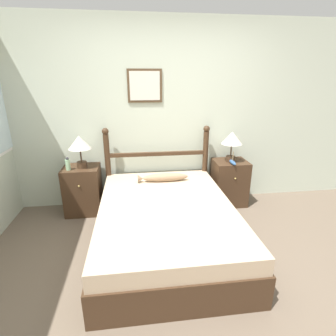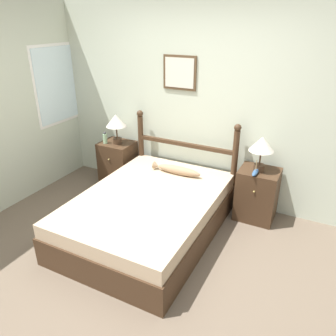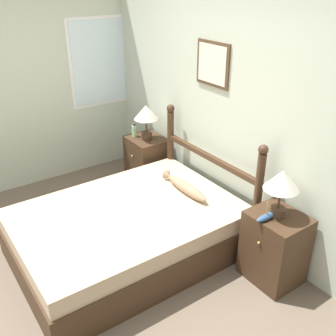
{
  "view_description": "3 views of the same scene",
  "coord_description": "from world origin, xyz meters",
  "px_view_note": "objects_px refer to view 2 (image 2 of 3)",
  "views": [
    {
      "loc": [
        -0.45,
        -1.95,
        1.79
      ],
      "look_at": [
        -0.07,
        1.02,
        0.75
      ],
      "focal_mm": 28.0,
      "sensor_mm": 36.0,
      "label": 1
    },
    {
      "loc": [
        1.53,
        -2.19,
        2.33
      ],
      "look_at": [
        -0.08,
        0.95,
        0.7
      ],
      "focal_mm": 35.0,
      "sensor_mm": 36.0,
      "label": 2
    },
    {
      "loc": [
        2.61,
        -0.88,
        2.49
      ],
      "look_at": [
        -0.18,
        1.08,
        0.77
      ],
      "focal_mm": 42.0,
      "sensor_mm": 36.0,
      "label": 3
    }
  ],
  "objects_px": {
    "fish_pillow": "(177,170)",
    "nightstand_left": "(118,163)",
    "bed": "(149,214)",
    "nightstand_right": "(257,194)",
    "model_boat": "(255,172)",
    "bottle": "(105,138)",
    "table_lamp_left": "(116,122)",
    "table_lamp_right": "(262,146)"
  },
  "relations": [
    {
      "from": "fish_pillow",
      "to": "nightstand_left",
      "type": "bearing_deg",
      "value": 168.09
    },
    {
      "from": "bed",
      "to": "fish_pillow",
      "type": "relative_size",
      "value": 3.13
    },
    {
      "from": "nightstand_left",
      "to": "nightstand_right",
      "type": "relative_size",
      "value": 1.0
    },
    {
      "from": "model_boat",
      "to": "bottle",
      "type": "bearing_deg",
      "value": 179.01
    },
    {
      "from": "fish_pillow",
      "to": "bottle",
      "type": "bearing_deg",
      "value": 173.66
    },
    {
      "from": "nightstand_left",
      "to": "table_lamp_left",
      "type": "height_order",
      "value": "table_lamp_left"
    },
    {
      "from": "table_lamp_left",
      "to": "bottle",
      "type": "bearing_deg",
      "value": -152.91
    },
    {
      "from": "nightstand_left",
      "to": "bed",
      "type": "bearing_deg",
      "value": -40.23
    },
    {
      "from": "table_lamp_right",
      "to": "fish_pillow",
      "type": "distance_m",
      "value": 1.09
    },
    {
      "from": "nightstand_right",
      "to": "model_boat",
      "type": "height_order",
      "value": "model_boat"
    },
    {
      "from": "fish_pillow",
      "to": "table_lamp_right",
      "type": "bearing_deg",
      "value": 12.37
    },
    {
      "from": "nightstand_right",
      "to": "fish_pillow",
      "type": "bearing_deg",
      "value": -167.1
    },
    {
      "from": "model_boat",
      "to": "nightstand_right",
      "type": "bearing_deg",
      "value": 78.24
    },
    {
      "from": "bed",
      "to": "nightstand_left",
      "type": "relative_size",
      "value": 3.14
    },
    {
      "from": "nightstand_right",
      "to": "table_lamp_left",
      "type": "height_order",
      "value": "table_lamp_left"
    },
    {
      "from": "fish_pillow",
      "to": "model_boat",
      "type": "bearing_deg",
      "value": 5.72
    },
    {
      "from": "nightstand_left",
      "to": "model_boat",
      "type": "xyz_separation_m",
      "value": [
        2.06,
        -0.13,
        0.36
      ]
    },
    {
      "from": "bottle",
      "to": "model_boat",
      "type": "height_order",
      "value": "model_boat"
    },
    {
      "from": "table_lamp_right",
      "to": "table_lamp_left",
      "type": "bearing_deg",
      "value": -179.99
    },
    {
      "from": "nightstand_left",
      "to": "fish_pillow",
      "type": "bearing_deg",
      "value": -11.91
    },
    {
      "from": "bed",
      "to": "model_boat",
      "type": "relative_size",
      "value": 9.4
    },
    {
      "from": "table_lamp_left",
      "to": "bottle",
      "type": "distance_m",
      "value": 0.29
    },
    {
      "from": "table_lamp_left",
      "to": "fish_pillow",
      "type": "xyz_separation_m",
      "value": [
        1.06,
        -0.22,
        -0.43
      ]
    },
    {
      "from": "nightstand_right",
      "to": "table_lamp_left",
      "type": "bearing_deg",
      "value": -179.63
    },
    {
      "from": "table_lamp_left",
      "to": "table_lamp_right",
      "type": "relative_size",
      "value": 1.0
    },
    {
      "from": "nightstand_left",
      "to": "nightstand_right",
      "type": "height_order",
      "value": "same"
    },
    {
      "from": "bed",
      "to": "model_boat",
      "type": "bearing_deg",
      "value": 36.47
    },
    {
      "from": "bottle",
      "to": "model_boat",
      "type": "relative_size",
      "value": 0.79
    },
    {
      "from": "nightstand_right",
      "to": "bottle",
      "type": "bearing_deg",
      "value": -177.58
    },
    {
      "from": "table_lamp_right",
      "to": "model_boat",
      "type": "bearing_deg",
      "value": -96.01
    },
    {
      "from": "bottle",
      "to": "model_boat",
      "type": "distance_m",
      "value": 2.19
    },
    {
      "from": "table_lamp_left",
      "to": "fish_pillow",
      "type": "relative_size",
      "value": 0.65
    },
    {
      "from": "model_boat",
      "to": "nightstand_left",
      "type": "bearing_deg",
      "value": 176.34
    },
    {
      "from": "table_lamp_right",
      "to": "model_boat",
      "type": "height_order",
      "value": "table_lamp_right"
    },
    {
      "from": "bottle",
      "to": "fish_pillow",
      "type": "distance_m",
      "value": 1.24
    },
    {
      "from": "bottle",
      "to": "fish_pillow",
      "type": "xyz_separation_m",
      "value": [
        1.22,
        -0.14,
        -0.19
      ]
    },
    {
      "from": "nightstand_right",
      "to": "table_lamp_left",
      "type": "xyz_separation_m",
      "value": [
        -2.06,
        -0.01,
        0.64
      ]
    },
    {
      "from": "nightstand_left",
      "to": "model_boat",
      "type": "distance_m",
      "value": 2.09
    },
    {
      "from": "nightstand_right",
      "to": "bottle",
      "type": "distance_m",
      "value": 2.25
    },
    {
      "from": "table_lamp_left",
      "to": "nightstand_right",
      "type": "bearing_deg",
      "value": 0.37
    },
    {
      "from": "table_lamp_right",
      "to": "model_boat",
      "type": "xyz_separation_m",
      "value": [
        -0.01,
        -0.12,
        -0.29
      ]
    },
    {
      "from": "nightstand_right",
      "to": "model_boat",
      "type": "xyz_separation_m",
      "value": [
        -0.03,
        -0.13,
        0.36
      ]
    }
  ]
}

